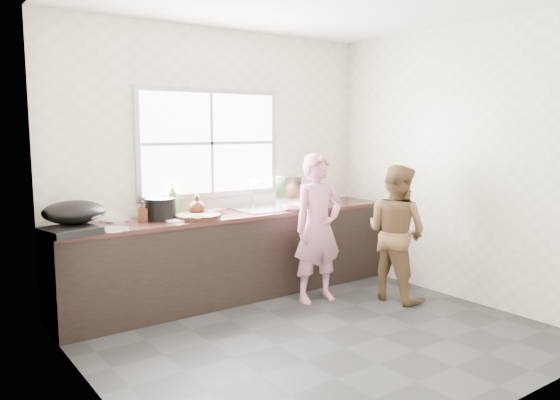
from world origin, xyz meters
TOP-DOWN VIEW (x-y plane):
  - floor at (0.00, 0.00)m, footprint 3.60×3.20m
  - wall_back at (0.00, 1.60)m, footprint 3.60×0.01m
  - wall_left at (-1.80, 0.00)m, footprint 0.01×3.20m
  - wall_right at (1.80, 0.00)m, footprint 0.01×3.20m
  - wall_front at (0.00, -1.60)m, footprint 3.60×0.01m
  - cabinet at (0.00, 1.29)m, footprint 3.60×0.62m
  - countertop at (0.00, 1.29)m, footprint 3.60×0.64m
  - sink at (0.35, 1.29)m, footprint 0.55×0.45m
  - faucet at (0.35, 1.49)m, footprint 0.02×0.02m
  - window_frame at (-0.10, 1.59)m, footprint 1.60×0.05m
  - window_glazing at (-0.10, 1.57)m, footprint 1.50×0.01m
  - woman at (0.59, 0.69)m, footprint 0.53×0.39m
  - person_side at (1.26, 0.28)m, footprint 0.59×0.71m
  - cutting_board at (-0.47, 1.17)m, footprint 0.54×0.54m
  - cleaver at (-0.21, 1.33)m, footprint 0.25×0.18m
  - bowl_mince at (-0.52, 1.08)m, footprint 0.26×0.26m
  - bowl_crabs at (0.57, 1.08)m, footprint 0.23×0.23m
  - bowl_held at (0.71, 1.20)m, footprint 0.25×0.25m
  - black_pot at (-0.77, 1.33)m, footprint 0.35×0.35m
  - plate_food at (-0.69, 1.17)m, footprint 0.26×0.26m
  - bottle_green at (-0.57, 1.52)m, footprint 0.16×0.16m
  - bottle_brown_tall at (-0.94, 1.35)m, footprint 0.10×0.10m
  - bottle_brown_short at (-0.40, 1.32)m, footprint 0.15×0.15m
  - glass_jar at (-0.67, 1.52)m, footprint 0.08×0.08m
  - burner at (-1.65, 1.09)m, footprint 0.46×0.46m
  - wok at (-1.57, 1.25)m, footprint 0.59×0.59m
  - dish_rack at (0.85, 1.33)m, footprint 0.53×0.46m
  - pot_lid_left at (-1.31, 1.08)m, footprint 0.29×0.29m
  - pot_lid_right at (-1.13, 1.52)m, footprint 0.34×0.34m

SIDE VIEW (x-z plane):
  - floor at x=0.00m, z-range -0.01..0.00m
  - cabinet at x=0.00m, z-range 0.00..0.82m
  - person_side at x=1.26m, z-range 0.00..1.35m
  - woman at x=0.59m, z-range 0.00..1.36m
  - countertop at x=0.00m, z-range 0.82..0.86m
  - sink at x=0.35m, z-range 0.85..0.88m
  - pot_lid_left at x=-1.31m, z-range 0.86..0.87m
  - pot_lid_right at x=-1.13m, z-range 0.86..0.87m
  - plate_food at x=-0.69m, z-range 0.86..0.88m
  - cutting_board at x=-0.47m, z-range 0.86..0.90m
  - bowl_mince at x=-0.52m, z-range 0.86..0.91m
  - bowl_crabs at x=0.57m, z-range 0.86..0.92m
  - burner at x=-1.65m, z-range 0.86..0.92m
  - bowl_held at x=0.71m, z-range 0.86..0.92m
  - cleaver at x=-0.21m, z-range 0.90..0.91m
  - glass_jar at x=-0.67m, z-range 0.86..0.97m
  - bottle_brown_tall at x=-0.94m, z-range 0.86..1.03m
  - bottle_brown_short at x=-0.40m, z-range 0.86..1.05m
  - black_pot at x=-0.77m, z-range 0.86..1.06m
  - faucet at x=0.35m, z-range 0.86..1.16m
  - wok at x=-1.57m, z-range 0.92..1.11m
  - bottle_green at x=-0.57m, z-range 0.86..1.18m
  - dish_rack at x=0.85m, z-range 0.86..1.19m
  - wall_back at x=0.00m, z-range 0.00..2.70m
  - wall_left at x=-1.80m, z-range 0.00..2.70m
  - wall_right at x=1.80m, z-range 0.00..2.70m
  - wall_front at x=0.00m, z-range 0.00..2.70m
  - window_glazing at x=-0.10m, z-range 1.05..2.05m
  - window_frame at x=-0.10m, z-range 1.00..2.10m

